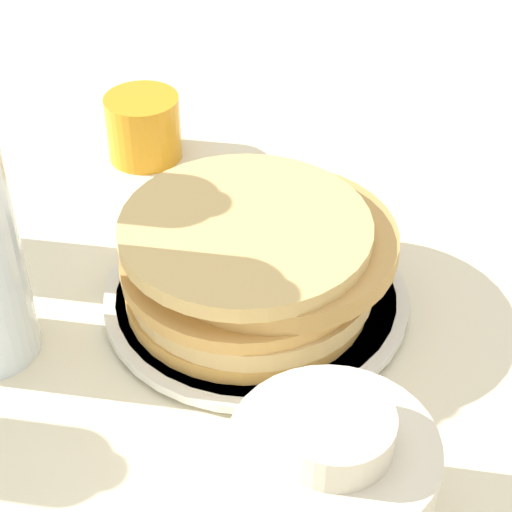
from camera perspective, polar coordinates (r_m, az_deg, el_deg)
ground_plane at (r=0.64m, az=0.11°, el=-4.55°), size 4.00×4.00×0.00m
plate at (r=0.65m, az=0.00°, el=-2.74°), size 0.23×0.23×0.01m
pancake_stack at (r=0.62m, az=-0.22°, el=-0.22°), size 0.20×0.20×0.07m
juice_glass at (r=0.82m, az=-7.51°, el=8.50°), size 0.07×0.07×0.06m
cream_jug at (r=0.49m, az=4.96°, el=-14.96°), size 0.12×0.12×0.10m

